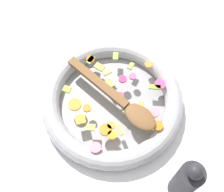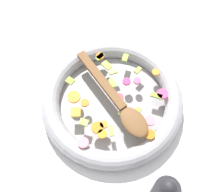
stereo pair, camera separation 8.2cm
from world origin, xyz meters
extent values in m
plane|color=silver|center=(0.00, 0.00, 0.00)|extent=(4.00, 4.00, 0.00)
cylinder|color=gray|center=(0.00, 0.00, 0.01)|extent=(0.33, 0.33, 0.01)
torus|color=#9E9EA5|center=(0.00, 0.00, 0.03)|extent=(0.38, 0.38, 0.05)
cylinder|color=orange|center=(0.06, -0.07, 0.05)|extent=(0.04, 0.04, 0.01)
cylinder|color=orange|center=(-0.01, -0.07, 0.05)|extent=(0.03, 0.03, 0.01)
cylinder|color=orange|center=(-0.04, -0.09, 0.05)|extent=(0.05, 0.05, 0.01)
cylinder|color=orange|center=(-0.13, 0.03, 0.05)|extent=(0.03, 0.03, 0.01)
cylinder|color=orange|center=(0.14, 0.03, 0.05)|extent=(0.03, 0.03, 0.01)
cylinder|color=orange|center=(0.08, -0.07, 0.05)|extent=(0.03, 0.03, 0.01)
cylinder|color=orange|center=(0.06, -0.06, 0.05)|extent=(0.02, 0.02, 0.01)
cylinder|color=orange|center=(-0.01, 0.14, 0.05)|extent=(0.03, 0.03, 0.01)
cube|color=#BEC961|center=(-0.06, 0.04, 0.05)|extent=(0.01, 0.02, 0.01)
cube|color=#A0BA50|center=(0.03, -0.10, 0.05)|extent=(0.03, 0.03, 0.01)
cube|color=#A8C24C|center=(0.09, -0.05, 0.05)|extent=(0.03, 0.02, 0.01)
cube|color=#8CB33B|center=(0.07, 0.03, 0.05)|extent=(0.03, 0.03, 0.01)
cube|color=#97BD49|center=(-0.04, 0.10, 0.05)|extent=(0.02, 0.02, 0.01)
cube|color=#B2D45A|center=(0.06, 0.00, 0.05)|extent=(0.03, 0.02, 0.01)
cube|color=#93C643|center=(-0.09, 0.09, 0.05)|extent=(0.03, 0.03, 0.01)
cube|color=#86BD46|center=(-0.03, 0.02, 0.05)|extent=(0.03, 0.02, 0.01)
cube|color=#8AB539|center=(0.05, 0.10, 0.05)|extent=(0.03, 0.03, 0.01)
cube|color=#A8BD45|center=(-0.09, 0.03, 0.05)|extent=(0.03, 0.02, 0.01)
cube|color=#8FB93F|center=(-0.12, 0.03, 0.05)|extent=(0.02, 0.03, 0.01)
cube|color=#8BBC38|center=(-0.09, -0.08, 0.05)|extent=(0.03, 0.03, 0.01)
cylinder|color=#DC2C69|center=(-0.02, 0.05, 0.05)|extent=(0.03, 0.03, 0.01)
cylinder|color=#C8395A|center=(0.01, 0.01, 0.05)|extent=(0.03, 0.03, 0.01)
cylinder|color=pink|center=(0.11, 0.05, 0.05)|extent=(0.04, 0.04, 0.01)
cylinder|color=#DD4F7E|center=(-0.01, 0.08, 0.05)|extent=(0.03, 0.03, 0.01)
cylinder|color=#E4417B|center=(0.06, 0.12, 0.05)|extent=(0.04, 0.04, 0.01)
cylinder|color=pink|center=(0.08, -0.12, 0.05)|extent=(0.03, 0.03, 0.01)
cube|color=yellow|center=(0.12, 0.02, 0.05)|extent=(0.03, 0.03, 0.01)
cube|color=yellow|center=(0.00, -0.10, 0.05)|extent=(0.03, 0.03, 0.01)
cube|color=brown|center=(-0.05, -0.01, 0.06)|extent=(0.21, 0.05, 0.01)
ellipsoid|color=brown|center=(0.10, 0.01, 0.06)|extent=(0.10, 0.07, 0.01)
cylinder|color=#232328|center=(0.28, -0.02, 0.08)|extent=(0.05, 0.05, 0.15)
sphere|color=#232328|center=(0.28, -0.02, 0.17)|extent=(0.03, 0.03, 0.03)
camera|label=1|loc=(0.28, -0.24, 0.78)|focal=50.00mm
camera|label=2|loc=(0.33, -0.17, 0.78)|focal=50.00mm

